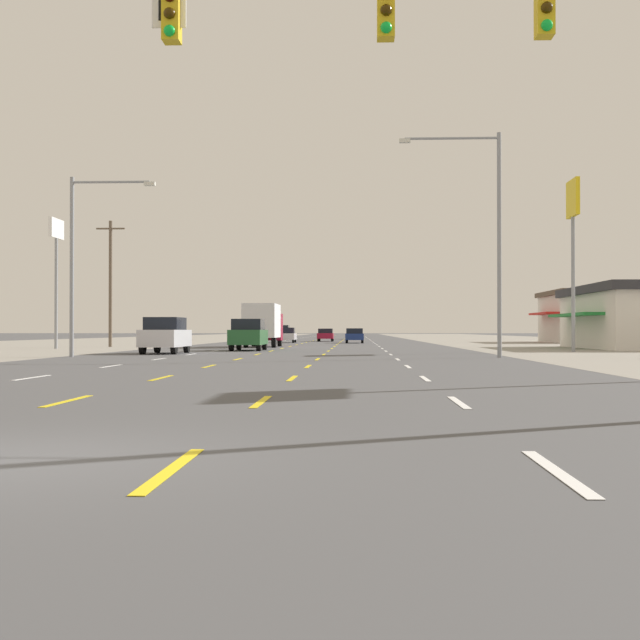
% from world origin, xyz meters
% --- Properties ---
extents(ground_plane, '(572.00, 572.00, 0.00)m').
position_xyz_m(ground_plane, '(0.00, 66.00, 0.00)').
color(ground_plane, '#4C4C4F').
extents(lot_apron_left, '(28.00, 440.00, 0.01)m').
position_xyz_m(lot_apron_left, '(-24.75, 66.00, 0.00)').
color(lot_apron_left, gray).
rests_on(lot_apron_left, ground).
extents(lot_apron_right, '(28.00, 440.00, 0.01)m').
position_xyz_m(lot_apron_right, '(24.75, 66.00, 0.00)').
color(lot_apron_right, gray).
rests_on(lot_apron_right, ground).
extents(lane_markings, '(10.64, 227.60, 0.01)m').
position_xyz_m(lane_markings, '(0.00, 104.50, 0.01)').
color(lane_markings, white).
rests_on(lane_markings, ground).
extents(signal_span_wire, '(24.84, 0.52, 8.73)m').
position_xyz_m(signal_span_wire, '(0.48, 6.59, 5.05)').
color(signal_span_wire, brown).
rests_on(signal_span_wire, ground).
extents(suv_far_left_nearest, '(1.98, 4.90, 1.98)m').
position_xyz_m(suv_far_left_nearest, '(-7.00, 38.67, 1.03)').
color(suv_far_left_nearest, silver).
rests_on(suv_far_left_nearest, ground).
extents(suv_inner_left_near, '(1.98, 4.90, 1.98)m').
position_xyz_m(suv_inner_left_near, '(-3.34, 45.98, 1.03)').
color(suv_inner_left_near, '#235B2D').
rests_on(suv_inner_left_near, ground).
extents(box_truck_inner_left_mid, '(2.40, 7.20, 3.23)m').
position_xyz_m(box_truck_inner_left_mid, '(-3.62, 57.17, 1.84)').
color(box_truck_inner_left_mid, maroon).
rests_on(box_truck_inner_left_mid, ground).
extents(sedan_inner_right_midfar, '(1.80, 4.50, 1.46)m').
position_xyz_m(sedan_inner_right_midfar, '(3.29, 77.87, 0.76)').
color(sedan_inner_right_midfar, navy).
rests_on(sedan_inner_right_midfar, ground).
extents(hatchback_inner_left_far, '(1.72, 3.90, 1.54)m').
position_xyz_m(hatchback_inner_left_far, '(-3.60, 79.75, 0.78)').
color(hatchback_inner_left_far, silver).
rests_on(hatchback_inner_left_far, ground).
extents(sedan_center_turn_farther, '(1.80, 4.50, 1.46)m').
position_xyz_m(sedan_center_turn_farther, '(-0.04, 90.48, 0.76)').
color(sedan_center_turn_farther, maroon).
rests_on(sedan_center_turn_farther, ground).
extents(sedan_inner_right_farthest, '(1.80, 4.50, 1.46)m').
position_xyz_m(sedan_inner_right_farthest, '(3.36, 112.90, 0.76)').
color(sedan_inner_right_farthest, silver).
rests_on(sedan_inner_right_farthest, ground).
extents(suv_far_left_distant_a, '(1.98, 4.90, 1.98)m').
position_xyz_m(suv_far_left_distant_a, '(-6.99, 113.93, 1.03)').
color(suv_far_left_distant_a, black).
rests_on(suv_far_left_distant_a, ground).
extents(storefront_right_row_2, '(10.82, 13.06, 5.39)m').
position_xyz_m(storefront_right_row_2, '(28.34, 83.42, 2.72)').
color(storefront_right_row_2, silver).
rests_on(storefront_right_row_2, ground).
extents(pole_sign_left_row_1, '(0.24, 2.47, 8.99)m').
position_xyz_m(pole_sign_left_row_1, '(-17.29, 50.70, 6.90)').
color(pole_sign_left_row_1, gray).
rests_on(pole_sign_left_row_1, ground).
extents(pole_sign_right_row_1, '(0.24, 2.37, 10.13)m').
position_xyz_m(pole_sign_right_row_1, '(16.19, 43.07, 7.84)').
color(pole_sign_right_row_1, gray).
rests_on(pole_sign_right_row_1, ground).
extents(streetlight_left_row_0, '(4.12, 0.26, 8.61)m').
position_xyz_m(streetlight_left_row_0, '(-9.69, 32.49, 5.05)').
color(streetlight_left_row_0, gray).
rests_on(streetlight_left_row_0, ground).
extents(streetlight_right_row_0, '(4.77, 0.26, 10.56)m').
position_xyz_m(streetlight_right_row_0, '(9.67, 32.49, 6.14)').
color(streetlight_right_row_0, gray).
rests_on(streetlight_right_row_0, ground).
extents(utility_pole_left_row_1, '(2.20, 0.26, 9.66)m').
position_xyz_m(utility_pole_left_row_1, '(-15.36, 57.19, 5.03)').
color(utility_pole_left_row_1, brown).
rests_on(utility_pole_left_row_1, ground).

